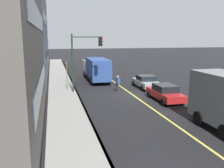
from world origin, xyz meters
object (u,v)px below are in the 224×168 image
Objects in this scene: traffic_light_mast at (84,53)px; street_sign_post at (67,73)px; car_silver at (146,82)px; truck_blue at (97,69)px; pedestrian_with_backpack at (118,82)px; car_red at (165,93)px.

traffic_light_mast is 2.99m from street_sign_post.
truck_blue reaches higher than car_silver.
traffic_light_mast reaches higher than pedestrian_with_backpack.
truck_blue is at bearing 19.61° from car_red.
car_red is 10.21m from street_sign_post.
car_red is at bearing -145.83° from pedestrian_with_backpack.
truck_blue is 6.34m from street_sign_post.
car_silver is 3.63m from pedestrian_with_backpack.
street_sign_post is at bearing 140.89° from truck_blue.
traffic_light_mast is (-0.60, 6.79, 3.22)m from car_silver.
truck_blue is at bearing -39.11° from street_sign_post.
street_sign_post is at bearing 70.00° from pedestrian_with_backpack.
car_silver is at bearing -73.62° from pedestrian_with_backpack.
traffic_light_mast is at bearing 82.69° from pedestrian_with_backpack.
car_silver is 0.94× the size of car_red.
pedestrian_with_backpack is (4.48, 3.04, 0.24)m from car_red.
car_red is 11.91m from truck_blue.
car_red is 2.68× the size of pedestrian_with_backpack.
traffic_light_mast is (-6.29, 2.37, 2.36)m from truck_blue.
truck_blue is (11.19, 3.99, 0.82)m from car_red.
pedestrian_with_backpack is 5.33m from street_sign_post.
car_red is (-5.50, 0.43, 0.03)m from car_silver.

